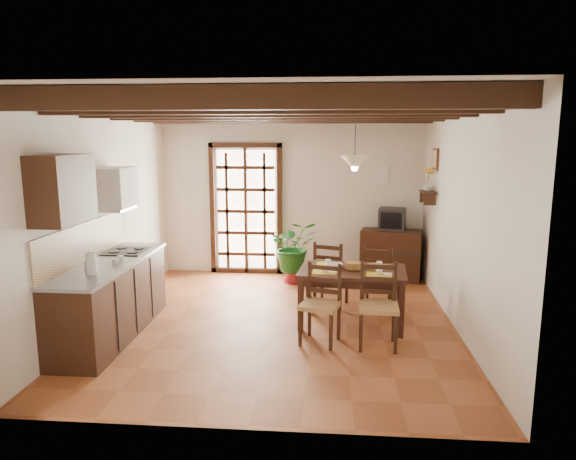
# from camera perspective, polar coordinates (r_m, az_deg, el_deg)

# --- Properties ---
(ground_plane) EXTENTS (5.00, 5.00, 0.00)m
(ground_plane) POSITION_cam_1_polar(r_m,az_deg,el_deg) (6.78, -1.13, -10.20)
(ground_plane) COLOR brown
(room_shell) EXTENTS (4.52, 5.02, 2.81)m
(room_shell) POSITION_cam_1_polar(r_m,az_deg,el_deg) (6.38, -1.19, 5.27)
(room_shell) COLOR silver
(room_shell) RESTS_ON ground_plane
(ceiling_beams) EXTENTS (4.50, 4.34, 0.20)m
(ceiling_beams) POSITION_cam_1_polar(r_m,az_deg,el_deg) (6.36, -1.22, 13.14)
(ceiling_beams) COLOR black
(ceiling_beams) RESTS_ON room_shell
(french_door) EXTENTS (1.26, 0.11, 2.32)m
(french_door) POSITION_cam_1_polar(r_m,az_deg,el_deg) (8.96, -4.68, 2.58)
(french_door) COLOR white
(french_door) RESTS_ON ground_plane
(kitchen_counter) EXTENTS (0.64, 2.25, 1.38)m
(kitchen_counter) POSITION_cam_1_polar(r_m,az_deg,el_deg) (6.57, -19.08, -7.12)
(kitchen_counter) COLOR black
(kitchen_counter) RESTS_ON ground_plane
(upper_cabinet) EXTENTS (0.35, 0.80, 0.70)m
(upper_cabinet) POSITION_cam_1_polar(r_m,az_deg,el_deg) (5.73, -23.78, 4.17)
(upper_cabinet) COLOR black
(upper_cabinet) RESTS_ON room_shell
(range_hood) EXTENTS (0.38, 0.60, 0.54)m
(range_hood) POSITION_cam_1_polar(r_m,az_deg,el_deg) (6.86, -18.59, 4.40)
(range_hood) COLOR white
(range_hood) RESTS_ON room_shell
(counter_items) EXTENTS (0.50, 1.43, 0.25)m
(counter_items) POSITION_cam_1_polar(r_m,az_deg,el_deg) (6.52, -19.01, -2.81)
(counter_items) COLOR black
(counter_items) RESTS_ON kitchen_counter
(dining_table) EXTENTS (1.40, 0.98, 0.72)m
(dining_table) POSITION_cam_1_polar(r_m,az_deg,el_deg) (6.59, 7.17, -5.14)
(dining_table) COLOR #341911
(dining_table) RESTS_ON ground_plane
(chair_near_left) EXTENTS (0.52, 0.51, 0.92)m
(chair_near_left) POSITION_cam_1_polar(r_m,az_deg,el_deg) (6.07, 3.60, -9.80)
(chair_near_left) COLOR #A87847
(chair_near_left) RESTS_ON ground_plane
(chair_near_right) EXTENTS (0.47, 0.45, 0.96)m
(chair_near_right) POSITION_cam_1_polar(r_m,az_deg,el_deg) (6.04, 9.95, -9.94)
(chair_near_right) COLOR #A87847
(chair_near_right) RESTS_ON ground_plane
(chair_far_left) EXTENTS (0.54, 0.52, 0.94)m
(chair_far_left) POSITION_cam_1_polar(r_m,az_deg,el_deg) (7.36, 4.76, -6.16)
(chair_far_left) COLOR #A87847
(chair_far_left) RESTS_ON ground_plane
(chair_far_right) EXTENTS (0.50, 0.49, 0.91)m
(chair_far_right) POSITION_cam_1_polar(r_m,az_deg,el_deg) (7.33, 9.98, -6.42)
(chair_far_right) COLOR #A87847
(chair_far_right) RESTS_ON ground_plane
(table_setting) EXTENTS (0.97, 0.65, 0.09)m
(table_setting) POSITION_cam_1_polar(r_m,az_deg,el_deg) (6.57, 7.18, -4.37)
(table_setting) COLOR gold
(table_setting) RESTS_ON dining_table
(table_bowl) EXTENTS (0.23, 0.23, 0.05)m
(table_bowl) POSITION_cam_1_polar(r_m,az_deg,el_deg) (6.62, 5.16, -3.96)
(table_bowl) COLOR white
(table_bowl) RESTS_ON dining_table
(sideboard) EXTENTS (1.06, 0.65, 0.84)m
(sideboard) POSITION_cam_1_polar(r_m,az_deg,el_deg) (8.83, 11.35, -2.70)
(sideboard) COLOR black
(sideboard) RESTS_ON ground_plane
(crt_tv) EXTENTS (0.49, 0.47, 0.36)m
(crt_tv) POSITION_cam_1_polar(r_m,az_deg,el_deg) (8.71, 11.49, 1.21)
(crt_tv) COLOR black
(crt_tv) RESTS_ON sideboard
(fuse_box) EXTENTS (0.25, 0.03, 0.32)m
(fuse_box) POSITION_cam_1_polar(r_m,az_deg,el_deg) (8.86, 10.22, 6.09)
(fuse_box) COLOR white
(fuse_box) RESTS_ON room_shell
(plant_pot) EXTENTS (0.34, 0.34, 0.21)m
(plant_pot) POSITION_cam_1_polar(r_m,az_deg,el_deg) (8.55, 0.64, -5.06)
(plant_pot) COLOR maroon
(plant_pot) RESTS_ON ground_plane
(potted_plant) EXTENTS (2.33, 2.12, 2.22)m
(potted_plant) POSITION_cam_1_polar(r_m,az_deg,el_deg) (8.44, 0.64, -2.05)
(potted_plant) COLOR #144C19
(potted_plant) RESTS_ON ground_plane
(wall_shelf) EXTENTS (0.20, 0.42, 0.20)m
(wall_shelf) POSITION_cam_1_polar(r_m,az_deg,el_deg) (8.11, 15.28, 3.81)
(wall_shelf) COLOR black
(wall_shelf) RESTS_ON room_shell
(shelf_vase) EXTENTS (0.15, 0.15, 0.15)m
(shelf_vase) POSITION_cam_1_polar(r_m,az_deg,el_deg) (8.09, 15.32, 4.79)
(shelf_vase) COLOR #B2BFB2
(shelf_vase) RESTS_ON wall_shelf
(shelf_flowers) EXTENTS (0.14, 0.14, 0.36)m
(shelf_flowers) POSITION_cam_1_polar(r_m,az_deg,el_deg) (8.08, 15.39, 6.26)
(shelf_flowers) COLOR gold
(shelf_flowers) RESTS_ON shelf_vase
(framed_picture) EXTENTS (0.03, 0.32, 0.32)m
(framed_picture) POSITION_cam_1_polar(r_m,az_deg,el_deg) (8.08, 16.04, 7.60)
(framed_picture) COLOR brown
(framed_picture) RESTS_ON room_shell
(pendant_lamp) EXTENTS (0.36, 0.36, 0.84)m
(pendant_lamp) POSITION_cam_1_polar(r_m,az_deg,el_deg) (6.46, 7.42, 7.58)
(pendant_lamp) COLOR black
(pendant_lamp) RESTS_ON room_shell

